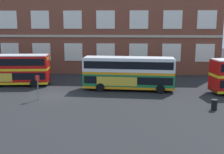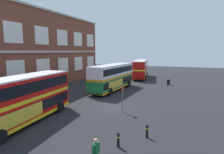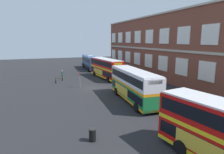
{
  "view_description": "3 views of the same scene",
  "coord_description": "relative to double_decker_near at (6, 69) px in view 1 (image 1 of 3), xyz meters",
  "views": [
    {
      "loc": [
        8.52,
        -31.3,
        8.27
      ],
      "look_at": [
        6.61,
        2.5,
        1.77
      ],
      "focal_mm": 46.07,
      "sensor_mm": 36.0,
      "label": 1
    },
    {
      "loc": [
        -18.47,
        -8.0,
        6.18
      ],
      "look_at": [
        5.54,
        2.11,
        2.55
      ],
      "focal_mm": 29.89,
      "sensor_mm": 36.0,
      "label": 2
    },
    {
      "loc": [
        30.48,
        -8.0,
        7.83
      ],
      "look_at": [
        4.51,
        1.83,
        2.56
      ],
      "focal_mm": 30.98,
      "sensor_mm": 36.0,
      "label": 3
    }
  ],
  "objects": [
    {
      "name": "ground_plane",
      "position": [
        7.45,
        -2.98,
        -2.15
      ],
      "size": [
        120.0,
        120.0,
        0.0
      ],
      "primitive_type": "plane",
      "color": "#232326"
    },
    {
      "name": "double_decker_near",
      "position": [
        0.0,
        0.0,
        0.0
      ],
      "size": [
        11.19,
        3.64,
        4.07
      ],
      "color": "red",
      "rests_on": "ground"
    },
    {
      "name": "double_decker_middle",
      "position": [
        16.03,
        -1.68,
        0.0
      ],
      "size": [
        11.15,
        3.4,
        4.07
      ],
      "color": "#197038",
      "rests_on": "ground"
    },
    {
      "name": "brick_terminal_building",
      "position": [
        4.65,
        12.99,
        4.19
      ],
      "size": [
        51.61,
        8.19,
        12.97
      ],
      "color": "brown",
      "rests_on": "ground"
    },
    {
      "name": "station_litter_bin",
      "position": [
        24.2,
        -9.44,
        -1.63
      ],
      "size": [
        0.6,
        0.6,
        1.03
      ],
      "color": "black",
      "rests_on": "ground"
    },
    {
      "name": "bus_stand_flag",
      "position": [
        6.34,
        -6.82,
        -0.51
      ],
      "size": [
        0.44,
        0.1,
        2.7
      ],
      "color": "slate",
      "rests_on": "ground"
    }
  ]
}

